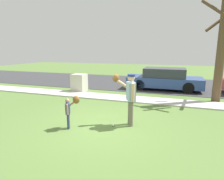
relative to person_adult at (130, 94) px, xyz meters
name	(u,v)px	position (x,y,z in m)	size (l,w,h in m)	color
ground_plane	(129,100)	(-0.80, 3.19, -1.06)	(48.00, 48.00, 0.00)	#567538
sidewalk_strip	(129,99)	(-0.80, 3.29, -1.03)	(36.00, 1.20, 0.06)	beige
road_surface	(145,83)	(-0.80, 8.29, -1.05)	(36.00, 6.80, 0.02)	#38383A
person_adult	(130,94)	(0.00, 0.00, 0.00)	(0.84, 0.55, 1.70)	#6B6656
person_child	(70,108)	(-1.70, -0.83, -0.40)	(0.41, 0.52, 1.03)	navy
baseball	(113,125)	(-0.46, -0.29, -1.03)	(0.07, 0.07, 0.07)	white
utility_cabinet	(79,83)	(-4.08, 4.17, -0.54)	(0.78, 0.75, 1.04)	beige
street_tree_near	(222,44)	(3.26, 4.17, 1.63)	(1.85, 1.88, 5.05)	brown
parked_wagon_blue	(164,79)	(0.69, 6.40, -0.40)	(4.50, 1.80, 1.33)	#2D478C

